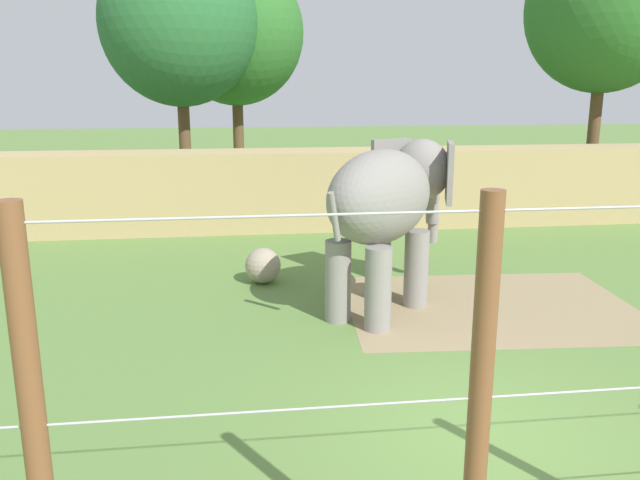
{
  "coord_description": "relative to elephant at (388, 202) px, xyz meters",
  "views": [
    {
      "loc": [
        -3.11,
        -7.34,
        4.51
      ],
      "look_at": [
        -1.49,
        5.27,
        1.4
      ],
      "focal_mm": 36.37,
      "sensor_mm": 36.0,
      "label": 1
    }
  ],
  "objects": [
    {
      "name": "tree_far_left",
      "position": [
        -2.85,
        15.07,
        4.2
      ],
      "size": [
        5.47,
        5.47,
        9.3
      ],
      "color": "brown",
      "rests_on": "ground"
    },
    {
      "name": "tree_left_of_centre",
      "position": [
        10.36,
        10.7,
        4.83
      ],
      "size": [
        5.66,
        5.66,
        10.04
      ],
      "color": "brown",
      "rests_on": "ground"
    },
    {
      "name": "dirt_patch",
      "position": [
        2.16,
        -0.19,
        -2.21
      ],
      "size": [
        6.14,
        4.79,
        0.01
      ],
      "primitive_type": "cube",
      "rotation": [
        0.0,
        0.0,
        -0.06
      ],
      "color": "#937F5B",
      "rests_on": "ground"
    },
    {
      "name": "ground_plane",
      "position": [
        0.17,
        -4.98,
        -2.21
      ],
      "size": [
        120.0,
        120.0,
        0.0
      ],
      "primitive_type": "plane",
      "color": "#5B7F3D"
    },
    {
      "name": "elephant",
      "position": [
        0.0,
        0.0,
        0.0
      ],
      "size": [
        3.63,
        3.87,
        3.34
      ],
      "color": "gray",
      "rests_on": "ground"
    },
    {
      "name": "tree_behind_wall",
      "position": [
        -4.88,
        12.94,
        4.39
      ],
      "size": [
        5.76,
        5.76,
        9.64
      ],
      "color": "brown",
      "rests_on": "ground"
    },
    {
      "name": "enrichment_ball",
      "position": [
        -2.42,
        2.02,
        -1.8
      ],
      "size": [
        0.82,
        0.82,
        0.82
      ],
      "primitive_type": "sphere",
      "color": "gray",
      "rests_on": "ground"
    },
    {
      "name": "embankment_wall",
      "position": [
        0.17,
        7.76,
        -0.99
      ],
      "size": [
        36.0,
        1.8,
        2.44
      ],
      "primitive_type": "cube",
      "color": "tan",
      "rests_on": "ground"
    }
  ]
}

